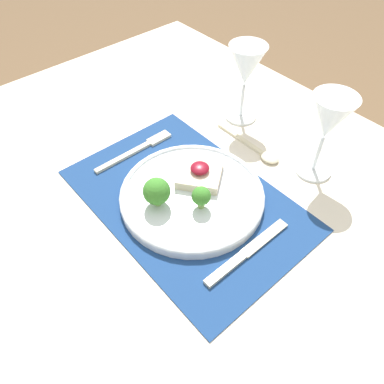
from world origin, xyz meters
The scene contains 9 objects.
ground_plane centered at (0.00, 0.00, 0.00)m, with size 8.00×8.00×0.00m, color brown.
dining_table centered at (0.00, 0.00, 0.67)m, with size 1.34×1.05×0.77m.
placemat centered at (0.00, 0.00, 0.77)m, with size 0.49×0.32×0.00m, color navy.
dinner_plate centered at (0.00, 0.01, 0.79)m, with size 0.29×0.29×0.08m.
fork centered at (-0.19, 0.02, 0.77)m, with size 0.02×0.20×0.01m.
knife centered at (0.17, -0.01, 0.77)m, with size 0.02×0.20×0.01m.
spoon centered at (0.00, 0.22, 0.77)m, with size 0.19×0.04×0.01m.
wine_glass_near centered at (0.12, 0.27, 0.90)m, with size 0.09×0.09×0.19m.
wine_glass_far centered at (-0.12, 0.29, 0.90)m, with size 0.09×0.09×0.19m.
Camera 1 is at (0.39, -0.32, 1.35)m, focal length 35.00 mm.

